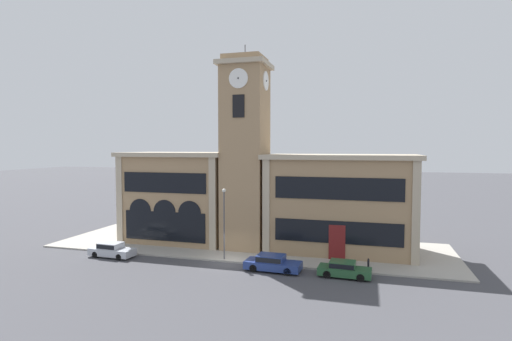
# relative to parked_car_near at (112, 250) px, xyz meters

# --- Properties ---
(ground_plane) EXTENTS (300.00, 300.00, 0.00)m
(ground_plane) POSITION_rel_parked_car_near_xyz_m (11.33, 1.25, -0.71)
(ground_plane) COLOR #424247
(sidewalk_kerb) EXTENTS (41.20, 12.43, 0.15)m
(sidewalk_kerb) POSITION_rel_parked_car_near_xyz_m (11.33, 7.46, -0.64)
(sidewalk_kerb) COLOR #A39E93
(sidewalk_kerb) RESTS_ON ground_plane
(clock_tower) EXTENTS (4.95, 4.95, 20.83)m
(clock_tower) POSITION_rel_parked_car_near_xyz_m (11.33, 6.63, 9.15)
(clock_tower) COLOR #9E7F5B
(clock_tower) RESTS_ON ground_plane
(town_hall_left_wing) EXTENTS (12.10, 7.87, 9.93)m
(town_hall_left_wing) POSITION_rel_parked_car_near_xyz_m (3.20, 8.06, 4.28)
(town_hall_left_wing) COLOR #9E7F5B
(town_hall_left_wing) RESTS_ON ground_plane
(town_hall_right_wing) EXTENTS (14.88, 7.87, 9.77)m
(town_hall_right_wing) POSITION_rel_parked_car_near_xyz_m (20.84, 8.07, 4.20)
(town_hall_right_wing) COLOR #9E7F5B
(town_hall_right_wing) RESTS_ON ground_plane
(parked_car_near) EXTENTS (4.44, 1.93, 1.38)m
(parked_car_near) POSITION_rel_parked_car_near_xyz_m (0.00, 0.00, 0.00)
(parked_car_near) COLOR #B2B7C1
(parked_car_near) RESTS_ON ground_plane
(parked_car_mid) EXTENTS (4.83, 2.12, 1.36)m
(parked_car_mid) POSITION_rel_parked_car_near_xyz_m (15.80, 0.00, 0.00)
(parked_car_mid) COLOR navy
(parked_car_mid) RESTS_ON ground_plane
(parked_car_far) EXTENTS (4.28, 1.91, 1.29)m
(parked_car_far) POSITION_rel_parked_car_near_xyz_m (21.74, -0.00, -0.04)
(parked_car_far) COLOR #285633
(parked_car_far) RESTS_ON ground_plane
(street_lamp) EXTENTS (0.36, 0.36, 6.55)m
(street_lamp) POSITION_rel_parked_car_near_xyz_m (10.82, 1.73, 3.66)
(street_lamp) COLOR #4C4C51
(street_lamp) RESTS_ON sidewalk_kerb
(bollard) EXTENTS (0.18, 0.18, 1.06)m
(bollard) POSITION_rel_parked_car_near_xyz_m (23.65, 1.69, -0.05)
(bollard) COLOR black
(bollard) RESTS_ON sidewalk_kerb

